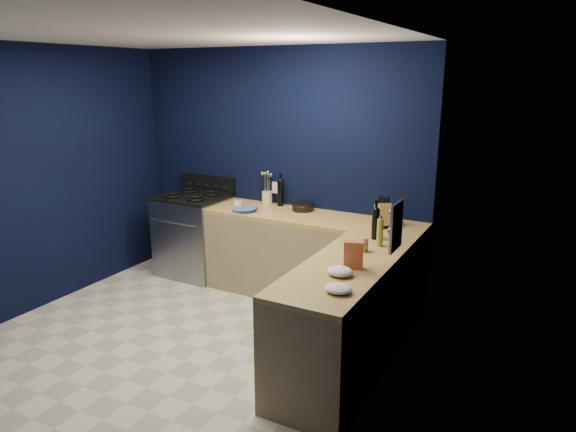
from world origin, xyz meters
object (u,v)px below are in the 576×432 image
Objects in this scene: utensil_crock at (267,198)px; crouton_bag at (354,255)px; plate_stack at (244,210)px; gas_range at (195,236)px; knife_block at (383,215)px.

crouton_bag reaches higher than utensil_crock.
plate_stack is at bearing -99.27° from utensil_crock.
knife_block is (2.28, 0.02, 0.55)m from gas_range.
gas_range is 1.03m from utensil_crock.
knife_block is 1.21m from crouton_bag.
knife_block reaches higher than plate_stack.
plate_stack reaches higher than gas_range.
utensil_crock is (0.06, 0.38, 0.06)m from plate_stack.
crouton_bag is at bearing -116.25° from knife_block.
utensil_crock is 0.67× the size of knife_block.
utensil_crock is at bearing 137.27° from knife_block.
knife_block is at bearing 0.52° from gas_range.
gas_range is 2.34m from knife_block.
crouton_bag reaches higher than plate_stack.
utensil_crock reaches higher than gas_range.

